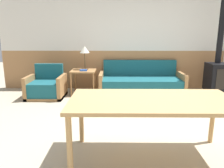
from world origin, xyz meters
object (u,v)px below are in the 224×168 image
at_px(side_table, 84,74).
at_px(dining_table, 153,105).
at_px(table_lamp, 85,51).
at_px(armchair, 47,87).
at_px(couch, 141,84).
at_px(wood_stove, 218,69).

height_order(side_table, dining_table, dining_table).
bearing_deg(table_lamp, armchair, -153.14).
xyz_separation_m(couch, table_lamp, (-1.39, 0.05, 0.81)).
relative_size(couch, wood_stove, 0.82).
bearing_deg(dining_table, table_lamp, 111.27).
xyz_separation_m(side_table, dining_table, (1.19, -2.89, 0.17)).
relative_size(side_table, table_lamp, 1.03).
bearing_deg(side_table, wood_stove, -1.39).
bearing_deg(couch, armchair, -170.31).
xyz_separation_m(armchair, wood_stove, (4.07, 0.25, 0.40)).
xyz_separation_m(armchair, dining_table, (2.02, -2.56, 0.44)).
xyz_separation_m(couch, dining_table, (-0.23, -2.94, 0.44)).
relative_size(armchair, side_table, 1.40).
relative_size(couch, dining_table, 1.08).
distance_m(couch, side_table, 1.45).
bearing_deg(wood_stove, side_table, 178.61).
bearing_deg(armchair, table_lamp, 21.48).
bearing_deg(wood_stove, dining_table, -126.00).
bearing_deg(side_table, table_lamp, 74.76).
distance_m(couch, dining_table, 2.98).
distance_m(side_table, wood_stove, 3.24).
height_order(dining_table, wood_stove, wood_stove).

